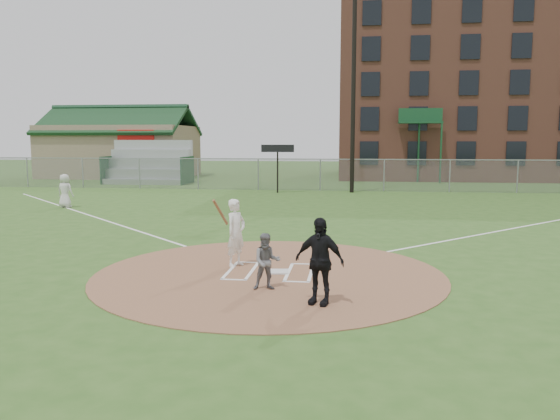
# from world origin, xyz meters

# --- Properties ---
(ground) EXTENTS (140.00, 140.00, 0.00)m
(ground) POSITION_xyz_m (0.00, 0.00, 0.00)
(ground) COLOR #30571D
(ground) RESTS_ON ground
(dirt_circle) EXTENTS (8.40, 8.40, 0.02)m
(dirt_circle) POSITION_xyz_m (0.00, 0.00, 0.01)
(dirt_circle) COLOR #916144
(dirt_circle) RESTS_ON ground
(home_plate) EXTENTS (0.53, 0.53, 0.03)m
(home_plate) POSITION_xyz_m (0.21, 0.10, 0.04)
(home_plate) COLOR silver
(home_plate) RESTS_ON dirt_circle
(foul_line_first) EXTENTS (17.04, 17.04, 0.01)m
(foul_line_first) POSITION_xyz_m (9.00, 9.00, 0.01)
(foul_line_first) COLOR white
(foul_line_first) RESTS_ON ground
(foul_line_third) EXTENTS (17.04, 17.04, 0.01)m
(foul_line_third) POSITION_xyz_m (-9.00, 9.00, 0.01)
(foul_line_third) COLOR white
(foul_line_third) RESTS_ON ground
(catcher) EXTENTS (0.68, 0.58, 1.22)m
(catcher) POSITION_xyz_m (0.16, -1.44, 0.63)
(catcher) COLOR slate
(catcher) RESTS_ON dirt_circle
(umpire) EXTENTS (1.09, 0.73, 1.71)m
(umpire) POSITION_xyz_m (1.33, -2.33, 0.88)
(umpire) COLOR black
(umpire) RESTS_ON dirt_circle
(ondeck_player) EXTENTS (0.83, 0.59, 1.60)m
(ondeck_player) POSITION_xyz_m (-11.58, 11.62, 0.80)
(ondeck_player) COLOR silver
(ondeck_player) RESTS_ON ground
(batters_boxes) EXTENTS (2.08, 1.88, 0.01)m
(batters_boxes) POSITION_xyz_m (0.00, 0.15, 0.03)
(batters_boxes) COLOR white
(batters_boxes) RESTS_ON dirt_circle
(batter_at_plate) EXTENTS (0.77, 1.06, 1.78)m
(batter_at_plate) POSITION_xyz_m (-0.95, 0.63, 0.88)
(batter_at_plate) COLOR white
(batter_at_plate) RESTS_ON dirt_circle
(outfield_fence) EXTENTS (56.08, 0.08, 2.03)m
(outfield_fence) POSITION_xyz_m (0.00, 22.00, 1.02)
(outfield_fence) COLOR slate
(outfield_fence) RESTS_ON ground
(bleachers) EXTENTS (6.08, 3.20, 3.20)m
(bleachers) POSITION_xyz_m (-13.00, 26.20, 1.59)
(bleachers) COLOR #B7BABF
(bleachers) RESTS_ON ground
(clubhouse) EXTENTS (12.20, 8.71, 6.23)m
(clubhouse) POSITION_xyz_m (-18.00, 32.99, 2.39)
(clubhouse) COLOR gray
(clubhouse) RESTS_ON ground
(brick_warehouse) EXTENTS (30.00, 17.17, 15.00)m
(brick_warehouse) POSITION_xyz_m (16.00, 37.96, 7.50)
(brick_warehouse) COLOR brown
(brick_warehouse) RESTS_ON ground
(light_pole) EXTENTS (1.20, 0.30, 12.22)m
(light_pole) POSITION_xyz_m (2.00, 21.00, 6.61)
(light_pole) COLOR black
(light_pole) RESTS_ON ground
(scoreboard_sign) EXTENTS (2.00, 0.10, 2.93)m
(scoreboard_sign) POSITION_xyz_m (-2.50, 20.20, 2.39)
(scoreboard_sign) COLOR black
(scoreboard_sign) RESTS_ON ground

